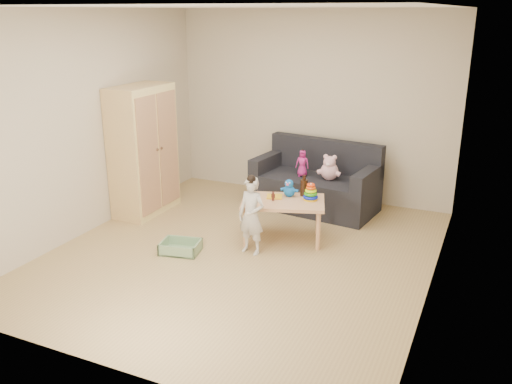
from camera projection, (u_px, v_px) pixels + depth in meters
The scene contains 13 objects.
room at pixel (242, 139), 5.61m from camera, with size 4.50×4.50×4.50m.
wardrobe at pixel (143, 150), 7.04m from camera, with size 0.47×0.93×1.68m, color #EBD381.
sofa at pixel (314, 193), 7.32m from camera, with size 1.62×0.81×0.46m, color black.
play_table at pixel (283, 220), 6.30m from camera, with size 0.94×0.59×0.49m, color tan.
storage_bin at pixel (181, 247), 6.04m from camera, with size 0.43×0.32×0.13m, color gray, non-canonical shape.
toddler at pixel (251, 217), 5.92m from camera, with size 0.32×0.21×0.85m, color beige.
pink_bear at pixel (330, 169), 7.06m from camera, with size 0.25×0.21×0.29m, color #FFBBCC, non-canonical shape.
doll at pixel (302, 164), 7.21m from camera, with size 0.18×0.12×0.35m, color #D62893.
ring_stacker at pixel (311, 193), 6.21m from camera, with size 0.17×0.17×0.20m.
brown_bottle at pixel (304, 187), 6.35m from camera, with size 0.09×0.09×0.25m.
blue_plush at pixel (289, 188), 6.32m from camera, with size 0.18×0.14×0.21m, color blue, non-canonical shape.
wooden_figure at pixel (273, 196), 6.19m from camera, with size 0.04×0.04×0.11m, color #5B251C, non-canonical shape.
yellow_book at pixel (275, 197), 6.33m from camera, with size 0.18×0.18×0.01m, color yellow.
Camera 1 is at (2.41, -4.94, 2.56)m, focal length 38.00 mm.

